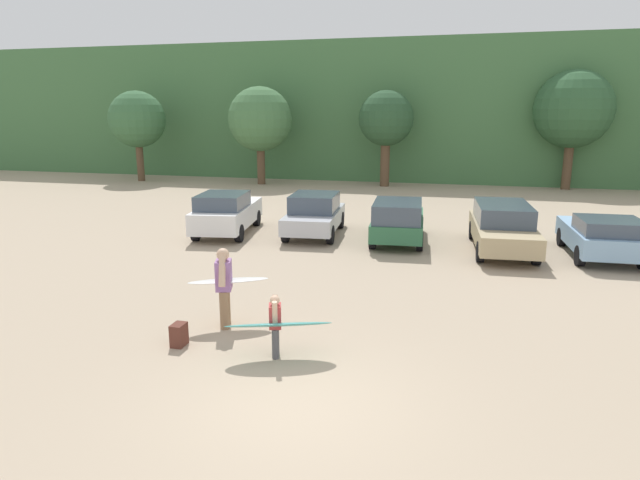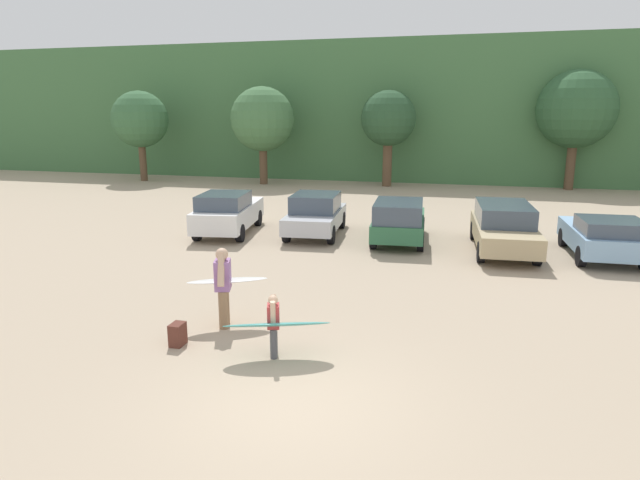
# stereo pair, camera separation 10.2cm
# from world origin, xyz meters

# --- Properties ---
(ground_plane) EXTENTS (120.00, 120.00, 0.00)m
(ground_plane) POSITION_xyz_m (0.00, 0.00, 0.00)
(ground_plane) COLOR tan
(hillside_ridge) EXTENTS (108.00, 12.00, 8.96)m
(hillside_ridge) POSITION_xyz_m (0.00, 33.90, 4.48)
(hillside_ridge) COLOR #427042
(hillside_ridge) RESTS_ON ground_plane
(tree_center) EXTENTS (3.62, 3.62, 5.81)m
(tree_center) POSITION_xyz_m (-18.18, 24.65, 3.97)
(tree_center) COLOR brown
(tree_center) RESTS_ON ground_plane
(tree_right) EXTENTS (3.96, 3.96, 6.01)m
(tree_right) POSITION_xyz_m (-9.89, 25.11, 4.00)
(tree_right) COLOR brown
(tree_right) RESTS_ON ground_plane
(tree_left) EXTENTS (3.30, 3.30, 5.74)m
(tree_left) POSITION_xyz_m (-2.18, 26.03, 4.03)
(tree_left) COLOR brown
(tree_left) RESTS_ON ground_plane
(tree_ridge_back) EXTENTS (4.42, 4.42, 6.83)m
(tree_ridge_back) POSITION_xyz_m (8.39, 27.25, 4.59)
(tree_ridge_back) COLOR brown
(tree_ridge_back) RESTS_ON ground_plane
(parked_car_white) EXTENTS (2.35, 4.52, 1.59)m
(parked_car_white) POSITION_xyz_m (-6.08, 11.11, 0.82)
(parked_car_white) COLOR white
(parked_car_white) RESTS_ON ground_plane
(parked_car_silver) EXTENTS (2.08, 4.17, 1.54)m
(parked_car_silver) POSITION_xyz_m (-2.84, 11.74, 0.79)
(parked_car_silver) COLOR silver
(parked_car_silver) RESTS_ON ground_plane
(parked_car_forest_green) EXTENTS (1.99, 4.14, 1.53)m
(parked_car_forest_green) POSITION_xyz_m (0.29, 11.24, 0.81)
(parked_car_forest_green) COLOR #2D6642
(parked_car_forest_green) RESTS_ON ground_plane
(parked_car_tan) EXTENTS (2.06, 4.89, 1.54)m
(parked_car_tan) POSITION_xyz_m (3.74, 11.02, 0.82)
(parked_car_tan) COLOR tan
(parked_car_tan) RESTS_ON ground_plane
(parked_car_sky_blue) EXTENTS (2.06, 3.97, 1.36)m
(parked_car_sky_blue) POSITION_xyz_m (6.70, 10.75, 0.72)
(parked_car_sky_blue) COLOR #84ADD1
(parked_car_sky_blue) RESTS_ON ground_plane
(person_adult) EXTENTS (0.43, 0.83, 1.72)m
(person_adult) POSITION_xyz_m (-2.40, 2.67, 0.97)
(person_adult) COLOR #8C6B4C
(person_adult) RESTS_ON ground_plane
(person_child) EXTENTS (0.30, 0.52, 1.20)m
(person_child) POSITION_xyz_m (-0.88, 1.54, 0.68)
(person_child) COLOR #4C4C51
(person_child) RESTS_ON ground_plane
(surfboard_white) EXTENTS (1.74, 1.19, 0.12)m
(surfboard_white) POSITION_xyz_m (-2.36, 2.81, 0.97)
(surfboard_white) COLOR white
(surfboard_teal) EXTENTS (2.06, 1.18, 0.28)m
(surfboard_teal) POSITION_xyz_m (-0.80, 1.49, 0.65)
(surfboard_teal) COLOR teal
(backpack_dropped) EXTENTS (0.24, 0.34, 0.45)m
(backpack_dropped) POSITION_xyz_m (-2.87, 1.51, 0.22)
(backpack_dropped) COLOR #592D23
(backpack_dropped) RESTS_ON ground_plane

